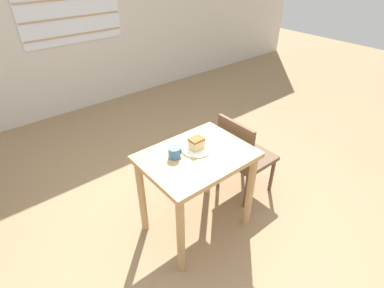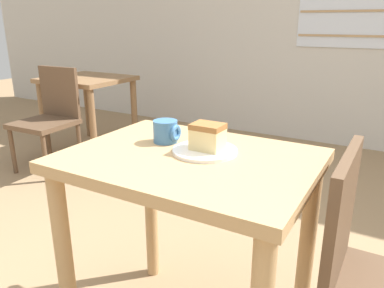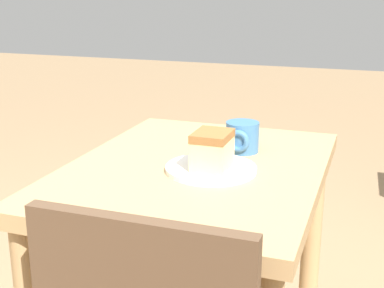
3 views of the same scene
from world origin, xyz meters
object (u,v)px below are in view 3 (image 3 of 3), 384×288
coffee_mug (242,137)px  cake_slice (212,150)px  dining_table_near (196,220)px  plate (211,169)px

coffee_mug → cake_slice: bearing=-8.1°
cake_slice → coffee_mug: cake_slice is taller
dining_table_near → plate: plate is taller
coffee_mug → plate: bearing=-10.0°
cake_slice → coffee_mug: bearing=171.9°
dining_table_near → coffee_mug: coffee_mug is taller
coffee_mug → dining_table_near: bearing=-28.9°
cake_slice → plate: bearing=-146.6°
cake_slice → dining_table_near: bearing=-127.0°
plate → cake_slice: bearing=33.4°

